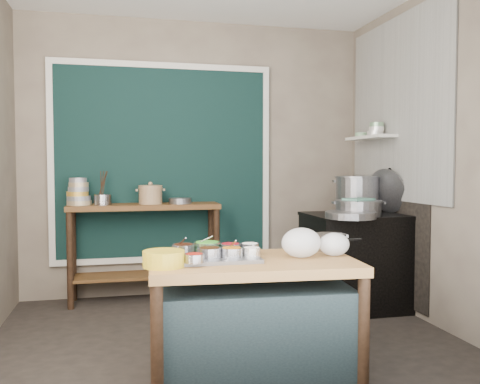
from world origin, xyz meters
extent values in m
cube|color=#2A2420|center=(0.00, 0.00, -0.01)|extent=(3.50, 3.00, 0.02)
cube|color=#796D5D|center=(0.00, 1.51, 1.40)|extent=(3.50, 0.02, 2.80)
cube|color=#796D5D|center=(1.76, 0.00, 1.40)|extent=(0.02, 3.00, 2.80)
cube|color=black|center=(-0.35, 1.47, 1.35)|extent=(2.10, 0.02, 1.90)
cube|color=#B2B2AA|center=(1.74, 0.55, 1.85)|extent=(0.02, 1.70, 1.70)
cube|color=black|center=(1.74, 0.65, 0.70)|extent=(0.01, 1.30, 1.30)
cube|color=beige|center=(1.63, 0.85, 1.60)|extent=(0.22, 0.70, 0.03)
cube|color=brown|center=(0.02, -0.75, 0.38)|extent=(1.30, 0.80, 0.75)
cube|color=#523317|center=(-0.55, 1.28, 0.47)|extent=(1.45, 0.40, 0.95)
cube|color=black|center=(1.35, 0.55, 0.42)|extent=(0.90, 0.68, 0.85)
cube|color=black|center=(1.35, 0.55, 0.86)|extent=(0.92, 0.69, 0.03)
cube|color=gray|center=(-0.21, -0.71, 0.76)|extent=(0.52, 0.37, 0.02)
cylinder|color=gray|center=(-0.24, -0.58, 0.81)|extent=(0.17, 0.17, 0.07)
cylinder|color=gray|center=(-0.09, -0.60, 0.80)|extent=(0.13, 0.13, 0.06)
cylinder|color=gray|center=(-0.39, -0.59, 0.80)|extent=(0.14, 0.14, 0.06)
cylinder|color=gray|center=(-0.12, -0.76, 0.80)|extent=(0.13, 0.13, 0.06)
cylinder|color=silver|center=(0.01, -0.74, 0.80)|extent=(0.11, 0.11, 0.05)
cylinder|color=gray|center=(0.03, -0.60, 0.80)|extent=(0.12, 0.12, 0.05)
cylinder|color=gray|center=(-0.37, -0.89, 0.80)|extent=(0.12, 0.12, 0.05)
cylinder|color=gray|center=(-0.26, -0.75, 0.80)|extent=(0.14, 0.14, 0.06)
cylinder|color=#B49821|center=(-0.54, -0.86, 0.80)|extent=(0.27, 0.27, 0.09)
ellipsoid|color=white|center=(0.32, -0.76, 0.84)|extent=(0.31, 0.28, 0.19)
ellipsoid|color=white|center=(0.55, -0.75, 0.82)|extent=(0.23, 0.20, 0.15)
cylinder|color=tan|center=(-1.17, 1.29, 0.97)|extent=(0.23, 0.23, 0.04)
cylinder|color=gray|center=(-1.17, 1.29, 1.01)|extent=(0.22, 0.22, 0.04)
cylinder|color=gold|center=(-1.17, 1.29, 1.06)|extent=(0.20, 0.20, 0.04)
cylinder|color=gray|center=(-1.17, 1.29, 1.10)|extent=(0.19, 0.19, 0.04)
cylinder|color=tan|center=(-1.17, 1.29, 1.14)|extent=(0.18, 0.18, 0.04)
cylinder|color=gray|center=(-1.17, 1.29, 1.19)|extent=(0.16, 0.16, 0.04)
cylinder|color=gray|center=(-0.94, 1.27, 1.00)|extent=(0.20, 0.20, 0.10)
cylinder|color=gray|center=(-0.20, 1.25, 0.98)|extent=(0.29, 0.29, 0.06)
cylinder|color=gray|center=(1.67, 0.58, 1.09)|extent=(0.25, 0.43, 0.42)
cube|color=#4D8771|center=(1.27, 0.37, 1.03)|extent=(0.28, 0.25, 0.02)
cylinder|color=gray|center=(1.11, 0.20, 0.91)|extent=(0.48, 0.48, 0.06)
cylinder|color=silver|center=(1.63, 0.75, 1.64)|extent=(0.15, 0.15, 0.04)
cylinder|color=silver|center=(1.63, 0.75, 1.68)|extent=(0.14, 0.14, 0.04)
cylinder|color=gray|center=(1.63, 0.75, 1.72)|extent=(0.13, 0.13, 0.04)
cylinder|color=gray|center=(1.63, 1.05, 1.64)|extent=(0.14, 0.14, 0.05)
camera|label=1|loc=(-0.76, -3.74, 1.33)|focal=38.00mm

